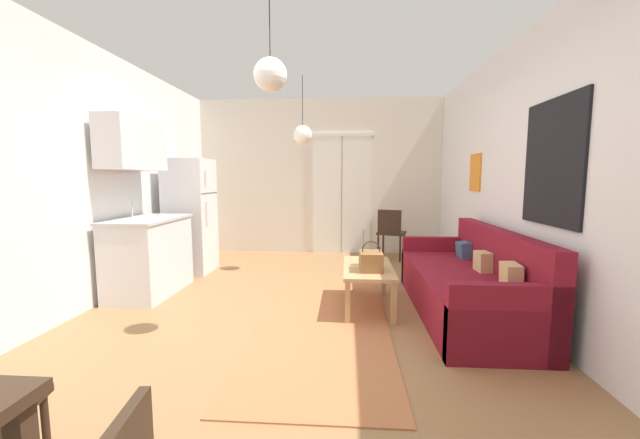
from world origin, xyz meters
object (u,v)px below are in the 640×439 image
accent_chair (391,231)px  pendant_lamp_far (303,135)px  couch (470,287)px  handbag (371,261)px  coffee_table (368,272)px  pendant_lamp_near (270,75)px  bamboo_vase (363,257)px  refrigerator (191,216)px

accent_chair → pendant_lamp_far: (-1.34, -0.90, 1.46)m
couch → handbag: 1.02m
couch → accent_chair: (-0.50, 2.42, 0.21)m
handbag → pendant_lamp_far: bearing=118.9°
coffee_table → accent_chair: 2.35m
pendant_lamp_near → bamboo_vase: bearing=50.2°
coffee_table → bamboo_vase: bamboo_vase is taller
refrigerator → pendant_lamp_far: size_ratio=1.74×
pendant_lamp_near → pendant_lamp_far: (-0.02, 2.27, -0.20)m
handbag → pendant_lamp_far: 2.27m
accent_chair → handbag: bearing=98.4°
accent_chair → refrigerator: bearing=37.4°
refrigerator → bamboo_vase: bearing=-28.1°
handbag → accent_chair: accent_chair is taller
couch → coffee_table: bearing=173.1°
accent_chair → bamboo_vase: bearing=95.8°
coffee_table → accent_chair: size_ratio=1.20×
bamboo_vase → accent_chair: size_ratio=0.46×
bamboo_vase → refrigerator: 2.75m
coffee_table → handbag: handbag is taller
couch → refrigerator: 3.80m
handbag → refrigerator: refrigerator is taller
handbag → accent_chair: size_ratio=0.35×
couch → coffee_table: size_ratio=2.19×
handbag → pendant_lamp_near: bearing=-139.7°
couch → pendant_lamp_far: (-1.84, 1.51, 1.67)m
refrigerator → pendant_lamp_near: (1.64, -2.22, 1.33)m
coffee_table → refrigerator: bearing=151.3°
coffee_table → refrigerator: 2.84m
couch → accent_chair: size_ratio=2.62×
bamboo_vase → pendant_lamp_far: size_ratio=0.41×
couch → bamboo_vase: 1.09m
coffee_table → pendant_lamp_near: (-0.82, -0.88, 1.77)m
coffee_table → pendant_lamp_far: 2.26m
pendant_lamp_near → accent_chair: bearing=67.3°
pendant_lamp_far → pendant_lamp_near: bearing=-89.6°
coffee_table → pendant_lamp_near: pendant_lamp_near is taller
accent_chair → couch: bearing=121.3°
refrigerator → accent_chair: bearing=17.8°
bamboo_vase → handbag: size_ratio=1.30×
pendant_lamp_near → pendant_lamp_far: same height
couch → accent_chair: couch is taller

